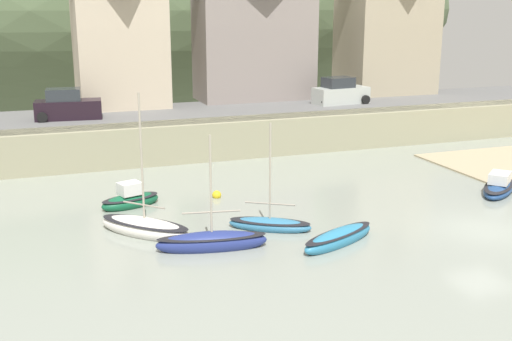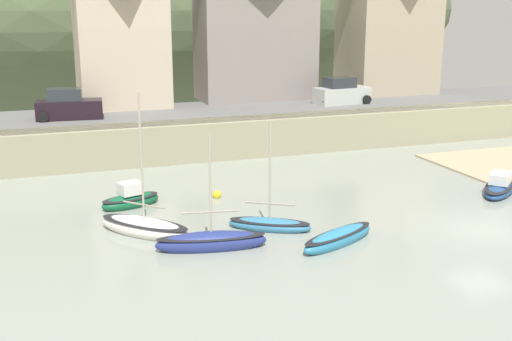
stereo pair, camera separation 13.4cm
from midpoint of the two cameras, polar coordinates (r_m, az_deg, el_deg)
name	(u,v)px [view 1 (the left image)]	position (r m, az deg, el deg)	size (l,w,h in m)	color
quay_seawall	(315,128)	(43.33, 5.22, 3.83)	(48.00, 9.40, 2.40)	gray
hillside_backdrop	(139,9)	(77.34, -10.51, 14.11)	(80.00, 44.00, 25.81)	#546644
waterfront_building_left	(119,37)	(46.73, -12.31, 11.71)	(6.45, 5.87, 9.68)	beige
waterfront_building_centre	(254,33)	(49.12, -0.25, 12.30)	(9.05, 4.58, 9.90)	gray
waterfront_building_right	(387,24)	(54.05, 11.64, 12.77)	(7.37, 5.63, 10.92)	tan
fishing_boat_green	(212,242)	(25.46, -4.15, -6.41)	(4.59, 1.86, 4.86)	navy
sailboat_far_left	(130,200)	(31.25, -11.37, -2.58)	(3.22, 2.11, 1.37)	#125635
sailboat_nearest_shore	(339,238)	(26.14, 7.32, -6.04)	(4.13, 2.58, 0.83)	teal
dinghy_open_wooden	(270,224)	(27.59, 1.12, -4.84)	(3.67, 2.86, 4.84)	teal
sailboat_blue_trim	(145,227)	(27.40, -10.13, -5.06)	(4.03, 4.18, 6.25)	silver
sailboat_tall_mast	(499,187)	(35.27, 20.93, -1.38)	(3.94, 3.62, 1.20)	navy
parked_car_near_slipway	(67,106)	(42.28, -16.71, 5.55)	(4.25, 2.10, 1.95)	black
parked_car_by_wall	(340,93)	(47.40, 7.52, 6.96)	(4.27, 2.18, 1.95)	#B5BDB6
mooring_buoy	(217,195)	(32.12, -3.68, -2.21)	(0.46, 0.46, 0.46)	yellow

